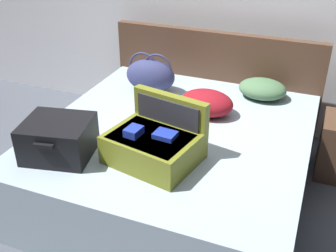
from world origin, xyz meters
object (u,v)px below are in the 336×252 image
Objects in this scene: bed at (175,160)px; hard_case_medium at (58,138)px; duffel_bag at (150,75)px; pillow_center_head at (207,103)px; pillow_near_headboard at (262,89)px; hard_case_large at (155,143)px.

bed is 4.01× the size of hard_case_medium.
bed is at bearing 33.42° from hard_case_medium.
duffel_bag reaches higher than pillow_center_head.
bed is at bearing -122.10° from pillow_near_headboard.
pillow_center_head is (0.12, 0.70, -0.03)m from hard_case_large.
hard_case_medium is 1.11m from pillow_center_head.
hard_case_large is at bearing -111.65° from pillow_near_headboard.
duffel_bag is (-0.43, 0.91, 0.02)m from hard_case_large.
bed is 0.49m from pillow_center_head.
bed is at bearing -51.08° from duffel_bag.
bed is 0.89m from hard_case_medium.
hard_case_medium is 1.23× the size of pillow_near_headboard.
pillow_center_head is at bearing 39.60° from hard_case_medium.
pillow_center_head is (0.69, 0.87, -0.03)m from hard_case_medium.
pillow_center_head is at bearing -127.38° from pillow_near_headboard.
hard_case_medium reaches higher than pillow_center_head.
duffel_bag is (-0.42, 0.52, 0.41)m from bed.
hard_case_medium is 1.66m from pillow_near_headboard.
pillow_near_headboard reaches higher than bed.
bed is 3.17× the size of hard_case_large.
bed is at bearing 103.52° from hard_case_large.
hard_case_large reaches higher than bed.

